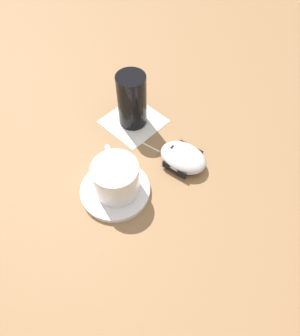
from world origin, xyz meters
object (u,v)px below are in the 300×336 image
Objects in this scene: saucer at (115,190)px; computer_mouse at (183,157)px; coffee_cup at (116,177)px; drinking_glass at (133,100)px.

saucer is 1.11× the size of computer_mouse.
computer_mouse is (-0.14, 0.00, -0.03)m from coffee_cup.
coffee_cup is at bearing -0.40° from computer_mouse.
computer_mouse reaches higher than saucer.
coffee_cup is at bearing 54.39° from drinking_glass.
saucer is 0.19m from drinking_glass.
saucer is at bearing 53.37° from drinking_glass.
drinking_glass is at bearing -76.28° from computer_mouse.
computer_mouse is at bearing -179.97° from saucer.
coffee_cup is 0.94× the size of drinking_glass.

